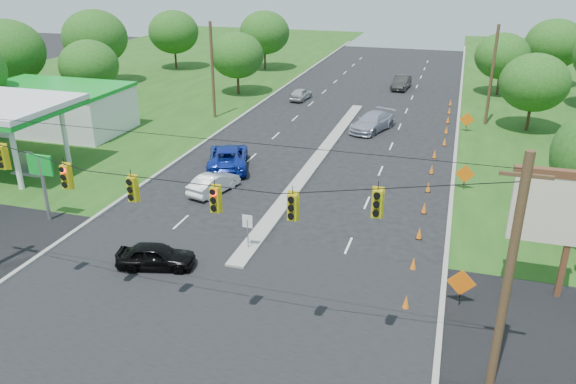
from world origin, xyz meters
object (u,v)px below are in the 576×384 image
(black_sedan, at_px, (156,256))
(white_sedan, at_px, (214,183))
(gas_station, at_px, (46,107))
(pylon_sign, at_px, (553,214))
(blue_pickup, at_px, (228,157))

(black_sedan, xyz_separation_m, white_sedan, (-1.21, 9.78, 0.00))
(white_sedan, bearing_deg, black_sedan, 112.29)
(gas_station, xyz_separation_m, white_sedan, (18.69, -7.48, -1.91))
(gas_station, height_order, pylon_sign, pylon_sign)
(gas_station, height_order, black_sedan, gas_station)
(white_sedan, bearing_deg, blue_pickup, -63.50)
(gas_station, relative_size, blue_pickup, 3.25)
(pylon_sign, xyz_separation_m, white_sedan, (-19.27, 6.56, -3.34))
(black_sedan, distance_m, white_sedan, 9.86)
(pylon_sign, relative_size, black_sedan, 1.58)
(black_sedan, bearing_deg, white_sedan, -7.04)
(gas_station, xyz_separation_m, pylon_sign, (37.95, -14.05, 1.42))
(gas_station, bearing_deg, pylon_sign, -20.31)
(pylon_sign, bearing_deg, gas_station, 159.69)
(pylon_sign, bearing_deg, white_sedan, 161.19)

